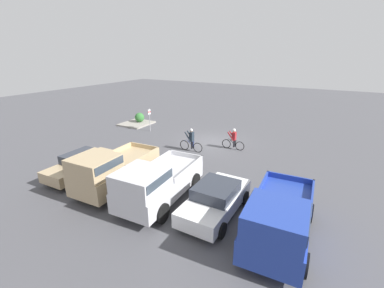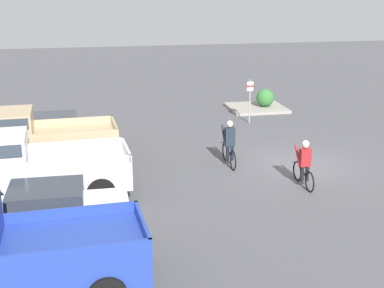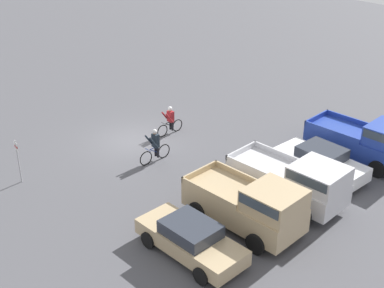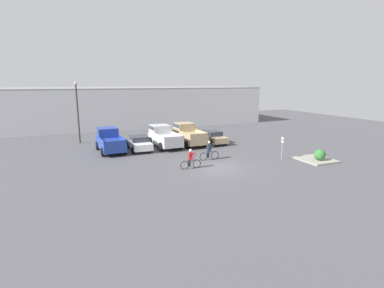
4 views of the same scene
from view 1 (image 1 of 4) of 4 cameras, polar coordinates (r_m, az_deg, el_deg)
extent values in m
plane|color=#4C4C51|center=(20.92, 4.50, 0.43)|extent=(80.00, 80.00, 0.00)
cube|color=#233D9E|center=(10.80, 18.94, -15.37)|extent=(2.32, 5.18, 0.93)
cube|color=#233D9E|center=(9.02, 18.12, -15.81)|extent=(2.01, 2.12, 0.90)
cube|color=#333D47|center=(8.91, 18.25, -14.77)|extent=(2.06, 1.96, 0.39)
cube|color=#233D9E|center=(11.35, 25.11, -10.92)|extent=(0.22, 3.05, 0.25)
cube|color=#233D9E|center=(11.46, 15.03, -9.29)|extent=(0.22, 3.05, 0.25)
cube|color=#233D9E|center=(12.69, 20.90, -7.04)|extent=(2.08, 0.18, 0.25)
cylinder|color=black|center=(9.78, 23.71, -23.42)|extent=(0.26, 0.83, 0.82)
cylinder|color=black|center=(9.93, 10.86, -21.14)|extent=(0.26, 0.83, 0.82)
cylinder|color=black|center=(12.34, 24.73, -13.81)|extent=(0.26, 0.83, 0.82)
cylinder|color=black|center=(12.45, 14.99, -12.22)|extent=(0.26, 0.83, 0.82)
cube|color=white|center=(11.74, 5.27, -12.55)|extent=(1.88, 4.33, 0.65)
cube|color=#2D333D|center=(11.45, 5.37, -10.10)|extent=(1.66, 1.96, 0.51)
cylinder|color=black|center=(10.57, 6.61, -18.55)|extent=(0.19, 0.66, 0.66)
cylinder|color=black|center=(11.24, -2.23, -15.80)|extent=(0.19, 0.66, 0.66)
cylinder|color=black|center=(12.72, 11.70, -11.63)|extent=(0.19, 0.66, 0.66)
cylinder|color=black|center=(13.29, 4.18, -9.80)|extent=(0.19, 0.66, 0.66)
cube|color=silver|center=(12.70, -6.76, -8.67)|extent=(2.33, 5.24, 0.91)
cube|color=silver|center=(11.19, -11.23, -7.93)|extent=(2.01, 2.15, 0.86)
cube|color=#333D47|center=(11.11, -11.30, -7.07)|extent=(2.06, 1.99, 0.38)
cube|color=silver|center=(12.79, -0.58, -5.43)|extent=(0.23, 3.08, 0.25)
cube|color=silver|center=(13.73, -8.05, -3.82)|extent=(0.23, 3.08, 0.25)
cube|color=silver|center=(14.43, -1.43, -2.43)|extent=(2.08, 0.18, 0.25)
cylinder|color=black|center=(11.29, -6.59, -15.05)|extent=(0.26, 0.90, 0.89)
cylinder|color=black|center=(12.38, -14.91, -12.24)|extent=(0.26, 0.90, 0.89)
cylinder|color=black|center=(13.67, 0.67, -8.31)|extent=(0.26, 0.90, 0.89)
cylinder|color=black|center=(14.58, -6.76, -6.57)|extent=(0.26, 0.90, 0.89)
cube|color=tan|center=(14.32, -16.14, -5.83)|extent=(2.30, 4.97, 1.01)
cube|color=tan|center=(13.02, -20.83, -4.44)|extent=(2.00, 2.04, 0.87)
cube|color=#333D47|center=(12.95, -20.93, -3.66)|extent=(2.06, 1.88, 0.38)
cube|color=tan|center=(14.14, -10.72, -2.91)|extent=(0.21, 2.93, 0.25)
cube|color=tan|center=(15.37, -16.71, -1.56)|extent=(0.21, 2.93, 0.25)
cube|color=tan|center=(15.76, -10.55, -0.51)|extent=(2.09, 0.17, 0.25)
cylinder|color=black|center=(12.92, -17.00, -11.16)|extent=(0.26, 0.84, 0.83)
cylinder|color=black|center=(14.31, -23.19, -8.80)|extent=(0.26, 0.84, 0.83)
cylinder|color=black|center=(14.95, -9.10, -6.12)|extent=(0.26, 0.84, 0.83)
cylinder|color=black|center=(16.17, -15.16, -4.55)|extent=(0.26, 0.84, 0.83)
cube|color=tan|center=(16.43, -22.99, -4.44)|extent=(1.84, 4.45, 0.61)
cube|color=#2D333D|center=(16.23, -23.25, -2.65)|extent=(1.61, 2.02, 0.50)
cylinder|color=black|center=(15.13, -24.79, -7.83)|extent=(0.20, 0.67, 0.66)
cylinder|color=black|center=(16.45, -28.55, -6.27)|extent=(0.20, 0.67, 0.66)
cylinder|color=black|center=(16.77, -17.33, -4.19)|extent=(0.20, 0.67, 0.66)
cylinder|color=black|center=(17.97, -21.28, -3.06)|extent=(0.20, 0.67, 0.66)
torus|color=black|center=(19.16, -1.70, -0.24)|extent=(0.74, 0.05, 0.74)
torus|color=black|center=(18.64, 1.28, -0.81)|extent=(0.74, 0.05, 0.74)
cylinder|color=#233D9E|center=(18.83, -0.23, 0.00)|extent=(0.58, 0.04, 0.39)
cylinder|color=#233D9E|center=(18.76, -0.23, 0.60)|extent=(0.62, 0.04, 0.04)
cylinder|color=#233D9E|center=(18.74, 0.29, -0.10)|extent=(0.04, 0.04, 0.36)
cylinder|color=#233D9E|center=(18.95, -1.35, 0.87)|extent=(0.02, 0.46, 0.02)
cylinder|color=black|center=(18.72, -0.07, -0.27)|extent=(0.12, 0.12, 0.55)
cylinder|color=black|center=(18.87, 0.20, -0.11)|extent=(0.12, 0.12, 0.55)
cube|color=#1E2833|center=(18.62, -0.08, 1.64)|extent=(0.24, 0.36, 0.69)
cylinder|color=#1E2833|center=(18.58, -0.95, 1.61)|extent=(0.55, 0.09, 0.74)
cylinder|color=#1E2833|center=(18.87, -0.43, 1.89)|extent=(0.55, 0.09, 0.74)
sphere|color=tan|center=(18.50, -0.16, 2.97)|extent=(0.20, 0.20, 0.20)
sphere|color=silver|center=(18.49, -0.16, 3.12)|extent=(0.22, 0.22, 0.22)
torus|color=black|center=(19.69, 7.64, 0.07)|extent=(0.70, 0.05, 0.70)
torus|color=black|center=(19.36, 10.56, -0.44)|extent=(0.70, 0.05, 0.70)
cylinder|color=black|center=(19.46, 9.12, 0.29)|extent=(0.55, 0.04, 0.37)
cylinder|color=black|center=(19.40, 9.15, 0.83)|extent=(0.59, 0.04, 0.04)
cylinder|color=black|center=(19.40, 9.63, 0.20)|extent=(0.04, 0.04, 0.34)
cylinder|color=black|center=(19.52, 8.05, 1.09)|extent=(0.02, 0.46, 0.02)
cylinder|color=black|center=(19.36, 9.31, 0.05)|extent=(0.12, 0.12, 0.52)
cylinder|color=black|center=(19.52, 9.50, 0.21)|extent=(0.12, 0.12, 0.52)
cube|color=maroon|center=(19.28, 9.35, 1.72)|extent=(0.24, 0.36, 0.60)
cylinder|color=maroon|center=(19.20, 8.57, 1.68)|extent=(0.52, 0.09, 0.65)
cylinder|color=maroon|center=(19.50, 8.93, 1.95)|extent=(0.52, 0.09, 0.65)
sphere|color=tan|center=(19.17, 9.34, 2.89)|extent=(0.22, 0.22, 0.22)
sphere|color=silver|center=(19.16, 9.35, 3.05)|extent=(0.24, 0.24, 0.24)
cylinder|color=#9E9EA3|center=(23.86, -9.38, 5.31)|extent=(0.06, 0.06, 2.13)
cube|color=white|center=(23.70, -9.48, 7.04)|extent=(0.04, 0.30, 0.45)
cube|color=red|center=(23.70, -9.48, 7.04)|extent=(0.04, 0.30, 0.10)
cube|color=gray|center=(26.75, -12.23, 4.47)|extent=(2.68, 2.97, 0.15)
sphere|color=#337033|center=(26.90, -11.58, 5.81)|extent=(0.95, 0.95, 0.95)
camera|label=2|loc=(14.14, 72.75, 4.96)|focal=50.00mm
camera|label=3|loc=(23.90, -73.70, 20.56)|focal=50.00mm
camera|label=4|loc=(38.62, 34.64, 16.16)|focal=28.00mm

